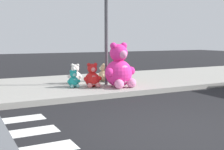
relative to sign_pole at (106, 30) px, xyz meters
The scene contains 9 objects.
ground_plane 4.87m from the sign_pole, 102.81° to the right, with size 60.00×60.00×0.00m, color black.
sidewalk 2.19m from the sign_pole, 141.29° to the left, with size 28.00×4.40×0.15m, color #9E9B93.
sign_pole is the anchor object (origin of this frame).
plush_pink_large 1.32m from the sign_pole, 76.96° to the right, with size 1.02×0.91×1.32m.
plush_tan 1.64m from the sign_pole, 71.50° to the left, with size 0.43×0.44×0.60m.
plush_white 1.78m from the sign_pole, 138.45° to the left, with size 0.45×0.46×0.64m.
plush_teal 1.85m from the sign_pole, behind, with size 0.40×0.35×0.52m.
plush_yellow 1.67m from the sign_pole, 16.02° to the left, with size 0.46×0.42×0.60m.
plush_red 1.54m from the sign_pole, 158.97° to the right, with size 0.55×0.50×0.72m.
Camera 1 is at (-3.10, -3.77, 1.55)m, focal length 47.15 mm.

